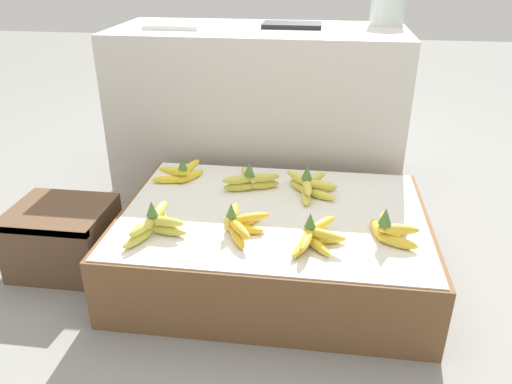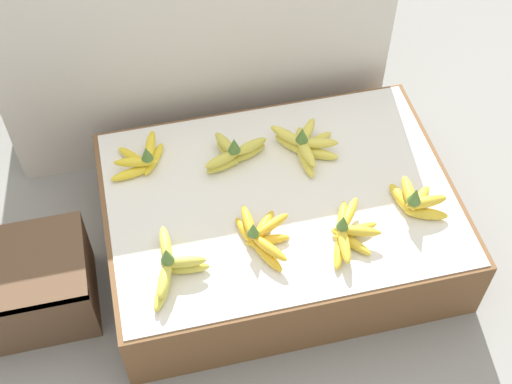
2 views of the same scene
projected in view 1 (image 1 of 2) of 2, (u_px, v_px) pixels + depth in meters
name	position (u px, v px, depth m)	size (l,w,h in m)	color
ground_plane	(272.00, 272.00, 1.73)	(10.00, 10.00, 0.00)	gray
display_platform	(273.00, 243.00, 1.68)	(1.00, 0.72, 0.24)	brown
back_vendor_table	(259.00, 111.00, 2.21)	(1.22, 0.54, 0.71)	beige
wooden_crate	(63.00, 237.00, 1.71)	(0.32, 0.28, 0.23)	brown
banana_bunch_front_left	(155.00, 223.00, 1.49)	(0.17, 0.24, 0.11)	gold
banana_bunch_front_midleft	(240.00, 223.00, 1.50)	(0.15, 0.22, 0.10)	gold
banana_bunch_front_midright	(316.00, 236.00, 1.43)	(0.16, 0.22, 0.10)	gold
banana_bunch_front_right	(390.00, 229.00, 1.45)	(0.14, 0.16, 0.11)	gold
banana_bunch_middle_left	(181.00, 172.00, 1.83)	(0.18, 0.15, 0.10)	yellow
banana_bunch_middle_midleft	(250.00, 180.00, 1.76)	(0.20, 0.14, 0.11)	gold
banana_bunch_middle_midright	(310.00, 186.00, 1.73)	(0.20, 0.21, 0.11)	#DBCC4C
glass_jar	(388.00, 5.00, 2.09)	(0.15, 0.15, 0.16)	silver
foam_tray_white	(176.00, 25.00, 2.07)	(0.23, 0.19, 0.02)	white
foam_tray_dark	(292.00, 25.00, 2.07)	(0.24, 0.15, 0.02)	#232328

